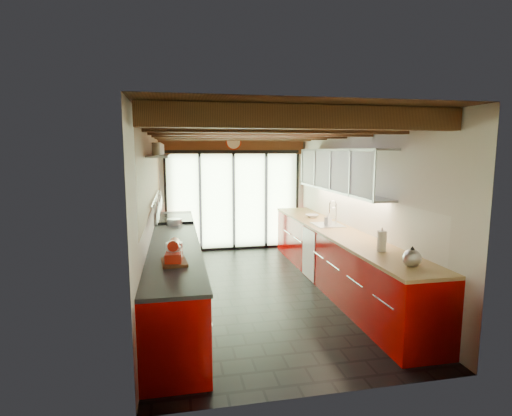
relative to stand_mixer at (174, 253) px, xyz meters
name	(u,v)px	position (x,y,z in m)	size (l,w,h in m)	color
ground	(259,291)	(1.27, 1.43, -1.03)	(5.50, 5.50, 0.00)	black
room_shell	(259,185)	(1.27, 1.43, 0.62)	(5.50, 5.50, 5.50)	silver
ceiling_beams	(254,132)	(1.27, 1.80, 1.43)	(3.14, 5.06, 4.90)	#593316
glass_door	(234,174)	(1.27, 4.12, 0.63)	(2.95, 0.10, 2.90)	#C6EAAD
left_counter	(175,267)	(0.00, 1.43, -0.57)	(0.68, 5.00, 0.92)	#A10300
range_stove	(175,244)	(0.00, 2.88, -0.56)	(0.66, 0.90, 0.97)	silver
right_counter	(336,258)	(2.54, 1.43, -0.57)	(0.68, 5.00, 0.92)	#A10300
sink_assembly	(329,223)	(2.56, 1.83, -0.07)	(0.45, 0.52, 0.43)	silver
upper_cabinets_right	(340,170)	(2.70, 1.73, 0.82)	(0.34, 3.00, 3.00)	silver
left_wall_fixtures	(159,177)	(-0.20, 1.72, 0.75)	(0.28, 2.60, 0.96)	silver
stand_mixer	(174,253)	(0.00, 0.00, 0.00)	(0.20, 0.33, 0.28)	red
pot_large	(174,248)	(0.00, 0.44, -0.04)	(0.21, 0.21, 0.13)	silver
pot_small	(174,222)	(0.00, 2.40, -0.06)	(0.26, 0.26, 0.10)	silver
cutting_board	(174,262)	(0.00, -0.03, -0.09)	(0.27, 0.38, 0.03)	brown
kettle	(412,257)	(2.54, -0.64, -0.01)	(0.26, 0.28, 0.24)	silver
paper_towel	(382,241)	(2.54, 0.01, 0.02)	(0.14, 0.14, 0.31)	white
soap_bottle	(328,219)	(2.54, 1.81, -0.01)	(0.10, 0.10, 0.21)	silver
bowl	(312,216)	(2.54, 2.62, -0.08)	(0.24, 0.24, 0.06)	silver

